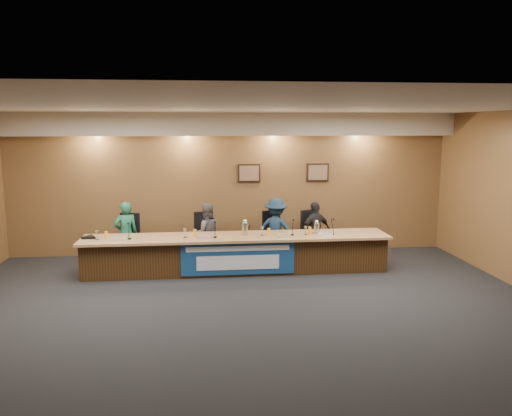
# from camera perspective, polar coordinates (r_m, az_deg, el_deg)

# --- Properties ---
(floor) EXTENTS (10.00, 10.00, 0.00)m
(floor) POSITION_cam_1_polar(r_m,az_deg,el_deg) (7.94, -1.02, -12.16)
(floor) COLOR black
(floor) RESTS_ON ground
(ceiling) EXTENTS (10.00, 8.00, 0.04)m
(ceiling) POSITION_cam_1_polar(r_m,az_deg,el_deg) (7.39, -1.10, 11.60)
(ceiling) COLOR silver
(ceiling) RESTS_ON wall_back
(wall_back) EXTENTS (10.00, 0.04, 3.20)m
(wall_back) POSITION_cam_1_polar(r_m,az_deg,el_deg) (11.45, -2.81, 2.76)
(wall_back) COLOR brown
(wall_back) RESTS_ON floor
(soffit) EXTENTS (10.00, 0.50, 0.50)m
(soffit) POSITION_cam_1_polar(r_m,az_deg,el_deg) (11.13, -2.79, 9.54)
(soffit) COLOR beige
(soffit) RESTS_ON wall_back
(dais_body) EXTENTS (6.00, 0.80, 0.70)m
(dais_body) POSITION_cam_1_polar(r_m,az_deg,el_deg) (10.11, -2.23, -5.34)
(dais_body) COLOR #39220F
(dais_body) RESTS_ON floor
(dais_top) EXTENTS (6.10, 0.95, 0.05)m
(dais_top) POSITION_cam_1_polar(r_m,az_deg,el_deg) (9.97, -2.23, -3.32)
(dais_top) COLOR #A5774D
(dais_top) RESTS_ON dais_body
(banner) EXTENTS (2.20, 0.02, 0.65)m
(banner) POSITION_cam_1_polar(r_m,az_deg,el_deg) (9.70, -2.07, -5.78)
(banner) COLOR navy
(banner) RESTS_ON dais_body
(banner_text_upper) EXTENTS (2.00, 0.01, 0.10)m
(banner_text_upper) POSITION_cam_1_polar(r_m,az_deg,el_deg) (9.64, -2.07, -4.65)
(banner_text_upper) COLOR silver
(banner_text_upper) RESTS_ON banner
(banner_text_lower) EXTENTS (1.60, 0.01, 0.28)m
(banner_text_lower) POSITION_cam_1_polar(r_m,az_deg,el_deg) (9.71, -2.06, -6.26)
(banner_text_lower) COLOR silver
(banner_text_lower) RESTS_ON banner
(wall_photo_left) EXTENTS (0.52, 0.04, 0.42)m
(wall_photo_left) POSITION_cam_1_polar(r_m,az_deg,el_deg) (11.42, -0.80, 4.01)
(wall_photo_left) COLOR black
(wall_photo_left) RESTS_ON wall_back
(wall_photo_right) EXTENTS (0.52, 0.04, 0.42)m
(wall_photo_right) POSITION_cam_1_polar(r_m,az_deg,el_deg) (11.68, 7.06, 4.06)
(wall_photo_right) COLOR black
(wall_photo_right) RESTS_ON wall_back
(panelist_a) EXTENTS (0.58, 0.48, 1.36)m
(panelist_a) POSITION_cam_1_polar(r_m,az_deg,el_deg) (10.79, -14.63, -2.88)
(panelist_a) COLOR #195C44
(panelist_a) RESTS_ON floor
(panelist_b) EXTENTS (0.72, 0.61, 1.30)m
(panelist_b) POSITION_cam_1_polar(r_m,az_deg,el_deg) (10.68, -5.69, -2.92)
(panelist_b) COLOR #545258
(panelist_b) RESTS_ON floor
(panelist_c) EXTENTS (1.02, 0.80, 1.39)m
(panelist_c) POSITION_cam_1_polar(r_m,az_deg,el_deg) (10.78, 2.30, -2.53)
(panelist_c) COLOR #12273E
(panelist_c) RESTS_ON floor
(panelist_d) EXTENTS (0.82, 0.59, 1.30)m
(panelist_d) POSITION_cam_1_polar(r_m,az_deg,el_deg) (10.95, 6.80, -2.65)
(panelist_d) COLOR black
(panelist_d) RESTS_ON floor
(office_chair_a) EXTENTS (0.57, 0.57, 0.08)m
(office_chair_a) POSITION_cam_1_polar(r_m,az_deg,el_deg) (10.93, -14.51, -3.80)
(office_chair_a) COLOR black
(office_chair_a) RESTS_ON floor
(office_chair_b) EXTENTS (0.59, 0.59, 0.08)m
(office_chair_b) POSITION_cam_1_polar(r_m,az_deg,el_deg) (10.81, -5.68, -3.69)
(office_chair_b) COLOR black
(office_chair_b) RESTS_ON floor
(office_chair_c) EXTENTS (0.60, 0.60, 0.08)m
(office_chair_c) POSITION_cam_1_polar(r_m,az_deg,el_deg) (10.92, 2.21, -3.52)
(office_chair_c) COLOR black
(office_chair_c) RESTS_ON floor
(office_chair_d) EXTENTS (0.62, 0.62, 0.08)m
(office_chair_d) POSITION_cam_1_polar(r_m,az_deg,el_deg) (11.08, 6.67, -3.40)
(office_chair_d) COLOR black
(office_chair_d) RESTS_ON floor
(nameplate_a) EXTENTS (0.24, 0.08, 0.10)m
(nameplate_a) POSITION_cam_1_polar(r_m,az_deg,el_deg) (9.86, -15.52, -3.38)
(nameplate_a) COLOR white
(nameplate_a) RESTS_ON dais_top
(microphone_a) EXTENTS (0.07, 0.07, 0.02)m
(microphone_a) POSITION_cam_1_polar(r_m,az_deg,el_deg) (9.96, -14.26, -3.42)
(microphone_a) COLOR black
(microphone_a) RESTS_ON dais_top
(juice_glass_a) EXTENTS (0.06, 0.06, 0.15)m
(juice_glass_a) POSITION_cam_1_polar(r_m,az_deg,el_deg) (10.07, -16.75, -3.01)
(juice_glass_a) COLOR #EDA917
(juice_glass_a) RESTS_ON dais_top
(water_glass_a) EXTENTS (0.08, 0.08, 0.18)m
(water_glass_a) POSITION_cam_1_polar(r_m,az_deg,el_deg) (10.05, -17.72, -2.99)
(water_glass_a) COLOR silver
(water_glass_a) RESTS_ON dais_top
(nameplate_b) EXTENTS (0.24, 0.08, 0.10)m
(nameplate_b) POSITION_cam_1_polar(r_m,az_deg,el_deg) (9.72, -5.86, -3.27)
(nameplate_b) COLOR white
(nameplate_b) RESTS_ON dais_top
(microphone_b) EXTENTS (0.07, 0.07, 0.02)m
(microphone_b) POSITION_cam_1_polar(r_m,az_deg,el_deg) (9.82, -4.69, -3.33)
(microphone_b) COLOR black
(microphone_b) RESTS_ON dais_top
(juice_glass_b) EXTENTS (0.06, 0.06, 0.15)m
(juice_glass_b) POSITION_cam_1_polar(r_m,az_deg,el_deg) (9.92, -6.98, -2.86)
(juice_glass_b) COLOR #EDA917
(juice_glass_b) RESTS_ON dais_top
(water_glass_b) EXTENTS (0.08, 0.08, 0.18)m
(water_glass_b) POSITION_cam_1_polar(r_m,az_deg,el_deg) (9.86, -8.13, -2.87)
(water_glass_b) COLOR silver
(water_glass_b) RESTS_ON dais_top
(nameplate_c) EXTENTS (0.24, 0.08, 0.10)m
(nameplate_c) POSITION_cam_1_polar(r_m,az_deg,el_deg) (9.79, 3.29, -3.15)
(nameplate_c) COLOR white
(nameplate_c) RESTS_ON dais_top
(microphone_c) EXTENTS (0.07, 0.07, 0.02)m
(microphone_c) POSITION_cam_1_polar(r_m,az_deg,el_deg) (10.03, 4.17, -3.06)
(microphone_c) COLOR black
(microphone_c) RESTS_ON dais_top
(juice_glass_c) EXTENTS (0.06, 0.06, 0.15)m
(juice_glass_c) POSITION_cam_1_polar(r_m,az_deg,el_deg) (9.95, 1.47, -2.76)
(juice_glass_c) COLOR #EDA917
(juice_glass_c) RESTS_ON dais_top
(water_glass_c) EXTENTS (0.08, 0.08, 0.18)m
(water_glass_c) POSITION_cam_1_polar(r_m,az_deg,el_deg) (9.96, 0.70, -2.65)
(water_glass_c) COLOR silver
(water_glass_c) RESTS_ON dais_top
(nameplate_d) EXTENTS (0.24, 0.08, 0.10)m
(nameplate_d) POSITION_cam_1_polar(r_m,az_deg,el_deg) (10.02, 8.10, -2.94)
(nameplate_d) COLOR white
(nameplate_d) RESTS_ON dais_top
(microphone_d) EXTENTS (0.07, 0.07, 0.02)m
(microphone_d) POSITION_cam_1_polar(r_m,az_deg,el_deg) (10.19, 8.66, -2.95)
(microphone_d) COLOR black
(microphone_d) RESTS_ON dais_top
(juice_glass_d) EXTENTS (0.06, 0.06, 0.15)m
(juice_glass_d) POSITION_cam_1_polar(r_m,az_deg,el_deg) (10.14, 6.16, -2.58)
(juice_glass_d) COLOR #EDA917
(juice_glass_d) RESTS_ON dais_top
(water_glass_d) EXTENTS (0.08, 0.08, 0.18)m
(water_glass_d) POSITION_cam_1_polar(r_m,az_deg,el_deg) (10.05, 5.70, -2.59)
(water_glass_d) COLOR silver
(water_glass_d) RESTS_ON dais_top
(carafe_mid) EXTENTS (0.13, 0.13, 0.26)m
(carafe_mid) POSITION_cam_1_polar(r_m,az_deg,el_deg) (9.99, -1.27, -2.40)
(carafe_mid) COLOR silver
(carafe_mid) RESTS_ON dais_top
(carafe_right) EXTENTS (0.11, 0.11, 0.23)m
(carafe_right) POSITION_cam_1_polar(r_m,az_deg,el_deg) (10.18, 6.94, -2.33)
(carafe_right) COLOR silver
(carafe_right) RESTS_ON dais_top
(speakerphone) EXTENTS (0.32, 0.32, 0.05)m
(speakerphone) POSITION_cam_1_polar(r_m,az_deg,el_deg) (10.24, -18.52, -3.18)
(speakerphone) COLOR black
(speakerphone) RESTS_ON dais_top
(paper_stack) EXTENTS (0.26, 0.33, 0.01)m
(paper_stack) POSITION_cam_1_polar(r_m,az_deg,el_deg) (10.15, 7.93, -3.01)
(paper_stack) COLOR white
(paper_stack) RESTS_ON dais_top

